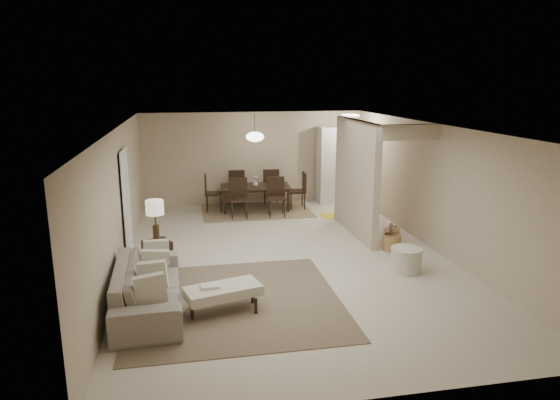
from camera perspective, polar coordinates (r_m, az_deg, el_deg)
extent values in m
plane|color=beige|center=(9.67, 0.69, -6.52)|extent=(9.00, 9.00, 0.00)
plane|color=white|center=(9.13, 0.74, 8.40)|extent=(9.00, 9.00, 0.00)
plane|color=tan|center=(13.69, -3.06, 4.80)|extent=(6.00, 0.00, 6.00)
plane|color=tan|center=(9.22, -17.88, -0.08)|extent=(0.00, 9.00, 9.00)
plane|color=tan|center=(10.34, 17.24, 1.38)|extent=(0.00, 9.00, 9.00)
cube|color=tan|center=(10.98, 8.65, 2.51)|extent=(0.15, 2.50, 2.50)
cube|color=black|center=(9.85, -17.21, -0.57)|extent=(0.04, 0.90, 2.04)
cube|color=silver|center=(13.89, 6.82, 4.01)|extent=(1.20, 0.55, 2.10)
cylinder|color=white|center=(12.82, 8.07, 9.54)|extent=(0.44, 0.44, 0.05)
cube|color=brown|center=(7.85, -5.16, -11.44)|extent=(3.20, 3.20, 0.01)
imported|color=gray|center=(7.71, -14.86, -9.56)|extent=(2.41, 1.01, 0.70)
cube|color=beige|center=(7.44, -6.54, -10.30)|extent=(1.19, 0.77, 0.15)
cylinder|color=black|center=(7.34, -10.01, -12.45)|extent=(0.05, 0.05, 0.25)
cylinder|color=black|center=(7.39, -2.78, -12.04)|extent=(0.05, 0.05, 0.25)
cylinder|color=black|center=(7.67, -10.07, -11.27)|extent=(0.05, 0.05, 0.25)
cylinder|color=black|center=(7.72, -3.17, -10.89)|extent=(0.05, 0.05, 0.25)
cube|color=black|center=(9.38, -13.83, -6.00)|extent=(0.58, 0.58, 0.49)
cylinder|color=#45321D|center=(9.26, -13.96, -3.71)|extent=(0.12, 0.12, 0.30)
cylinder|color=#45321D|center=(9.18, -14.06, -2.04)|extent=(0.03, 0.03, 0.26)
cylinder|color=beige|center=(9.13, -14.13, -0.83)|extent=(0.32, 0.32, 0.26)
cylinder|color=beige|center=(9.17, 14.22, -6.66)|extent=(0.55, 0.55, 0.43)
cylinder|color=olive|center=(10.25, 12.64, -4.76)|extent=(0.39, 0.39, 0.31)
cube|color=#78694A|center=(13.15, -2.78, -1.09)|extent=(2.80, 2.10, 0.01)
imported|color=black|center=(13.08, -2.80, 0.22)|extent=(1.86, 1.11, 0.63)
imported|color=silver|center=(12.99, -2.82, 1.90)|extent=(0.17, 0.17, 0.15)
cube|color=gold|center=(12.62, 6.66, -1.79)|extent=(0.89, 0.55, 0.01)
cylinder|color=#45321D|center=(12.78, -2.90, 8.70)|extent=(0.02, 0.02, 0.50)
ellipsoid|color=#FFEAC6|center=(12.81, -2.88, 7.23)|extent=(0.46, 0.46, 0.25)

